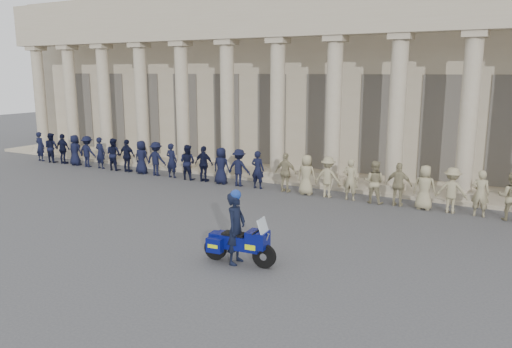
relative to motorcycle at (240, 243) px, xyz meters
The scene contains 5 objects.
ground 2.70m from the motorcycle, 150.73° to the left, with size 90.00×90.00×0.00m, color #414144.
building 16.68m from the motorcycle, 98.18° to the left, with size 40.00×12.50×9.00m.
officer_rank 9.53m from the motorcycle, 126.57° to the left, with size 23.98×0.61×1.61m.
motorcycle is the anchor object (origin of this frame).
rider 0.42m from the motorcycle, behind, with size 0.50×0.72×1.96m.
Camera 1 is at (8.56, -11.72, 4.86)m, focal length 35.00 mm.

